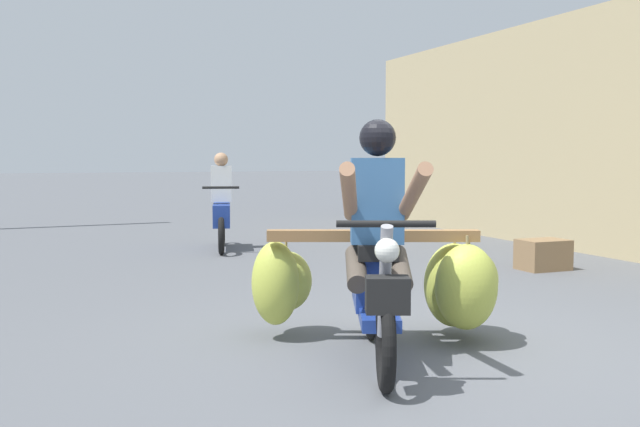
# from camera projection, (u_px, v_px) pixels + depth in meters

# --- Properties ---
(ground_plane) EXTENTS (120.00, 120.00, 0.00)m
(ground_plane) POSITION_uv_depth(u_px,v_px,m) (454.00, 358.00, 4.78)
(ground_plane) COLOR #56595E
(motorbike_main_loaded) EXTENTS (1.82, 1.94, 1.58)m
(motorbike_main_loaded) POSITION_uv_depth(u_px,v_px,m) (396.00, 275.00, 5.04)
(motorbike_main_loaded) COLOR black
(motorbike_main_loaded) RESTS_ON ground
(motorbike_distant_ahead_left) EXTENTS (0.63, 1.59, 1.40)m
(motorbike_distant_ahead_left) POSITION_uv_depth(u_px,v_px,m) (222.00, 210.00, 10.39)
(motorbike_distant_ahead_left) COLOR black
(motorbike_distant_ahead_left) RESTS_ON ground
(shopfront_building) EXTENTS (3.86, 9.57, 3.37)m
(shopfront_building) POSITION_uv_depth(u_px,v_px,m) (614.00, 136.00, 11.93)
(shopfront_building) COLOR tan
(shopfront_building) RESTS_ON ground
(produce_crate) EXTENTS (0.56, 0.40, 0.36)m
(produce_crate) POSITION_uv_depth(u_px,v_px,m) (543.00, 255.00, 8.51)
(produce_crate) COLOR olive
(produce_crate) RESTS_ON ground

